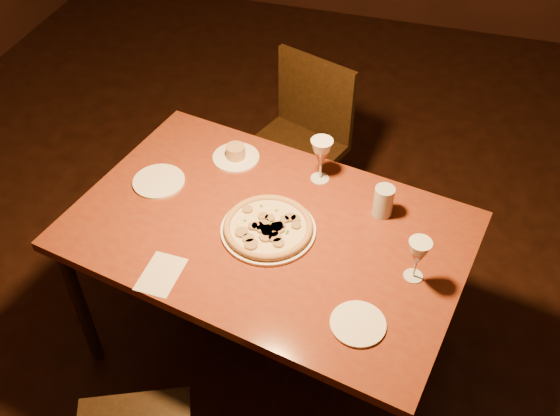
# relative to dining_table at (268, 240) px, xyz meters

# --- Properties ---
(floor) EXTENTS (7.00, 7.00, 0.00)m
(floor) POSITION_rel_dining_table_xyz_m (0.16, -0.06, -0.74)
(floor) COLOR black
(floor) RESTS_ON ground
(dining_table) EXTENTS (1.68, 1.25, 0.82)m
(dining_table) POSITION_rel_dining_table_xyz_m (0.00, 0.00, 0.00)
(dining_table) COLOR brown
(dining_table) RESTS_ON floor
(chair_far) EXTENTS (0.59, 0.59, 0.95)m
(chair_far) POSITION_rel_dining_table_xyz_m (-0.12, 0.93, -0.21)
(chair_far) COLOR black
(chair_far) RESTS_ON floor
(pizza_plate) EXTENTS (0.37, 0.37, 0.04)m
(pizza_plate) POSITION_rel_dining_table_xyz_m (0.01, -0.02, 0.09)
(pizza_plate) COLOR white
(pizza_plate) RESTS_ON dining_table
(ramekin_saucer) EXTENTS (0.21, 0.21, 0.07)m
(ramekin_saucer) POSITION_rel_dining_table_xyz_m (-0.26, 0.37, 0.09)
(ramekin_saucer) COLOR white
(ramekin_saucer) RESTS_ON dining_table
(wine_glass_far) EXTENTS (0.09, 0.09, 0.20)m
(wine_glass_far) POSITION_rel_dining_table_xyz_m (0.13, 0.34, 0.17)
(wine_glass_far) COLOR #A65845
(wine_glass_far) RESTS_ON dining_table
(wine_glass_right) EXTENTS (0.08, 0.08, 0.18)m
(wine_glass_right) POSITION_rel_dining_table_xyz_m (0.58, -0.08, 0.16)
(wine_glass_right) COLOR #A65845
(wine_glass_right) RESTS_ON dining_table
(water_tumbler) EXTENTS (0.08, 0.08, 0.13)m
(water_tumbler) POSITION_rel_dining_table_xyz_m (0.41, 0.21, 0.14)
(water_tumbler) COLOR #ACB5BC
(water_tumbler) RESTS_ON dining_table
(side_plate_left) EXTENTS (0.22, 0.22, 0.01)m
(side_plate_left) POSITION_rel_dining_table_xyz_m (-0.52, 0.12, 0.08)
(side_plate_left) COLOR white
(side_plate_left) RESTS_ON dining_table
(side_plate_near) EXTENTS (0.19, 0.19, 0.01)m
(side_plate_near) POSITION_rel_dining_table_xyz_m (0.43, -0.35, 0.08)
(side_plate_near) COLOR white
(side_plate_near) RESTS_ON dining_table
(menu_card) EXTENTS (0.14, 0.20, 0.00)m
(menu_card) POSITION_rel_dining_table_xyz_m (-0.30, -0.34, 0.07)
(menu_card) COLOR silver
(menu_card) RESTS_ON dining_table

